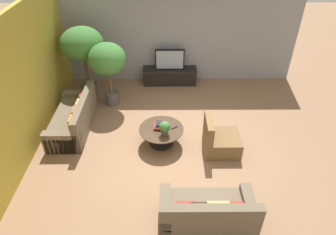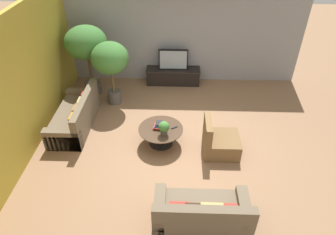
% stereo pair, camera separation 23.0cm
% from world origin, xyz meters
% --- Properties ---
extents(ground_plane, '(24.00, 24.00, 0.00)m').
position_xyz_m(ground_plane, '(0.00, 0.00, 0.00)').
color(ground_plane, '#8C6647').
extents(back_wall_stone, '(7.40, 0.12, 3.00)m').
position_xyz_m(back_wall_stone, '(0.00, 3.26, 1.50)').
color(back_wall_stone, '#939399').
rests_on(back_wall_stone, ground).
extents(side_wall_left, '(0.12, 7.40, 3.00)m').
position_xyz_m(side_wall_left, '(-3.26, 0.20, 1.50)').
color(side_wall_left, gold).
rests_on(side_wall_left, ground).
extents(media_console, '(1.65, 0.50, 0.49)m').
position_xyz_m(media_console, '(-0.09, 2.94, 0.25)').
color(media_console, black).
rests_on(media_console, ground).
extents(television, '(0.88, 0.13, 0.64)m').
position_xyz_m(television, '(-0.09, 2.94, 0.80)').
color(television, black).
rests_on(television, media_console).
extents(coffee_table, '(1.03, 1.03, 0.43)m').
position_xyz_m(coffee_table, '(-0.31, 0.04, 0.31)').
color(coffee_table, black).
rests_on(coffee_table, ground).
extents(couch_by_wall, '(0.84, 1.97, 0.84)m').
position_xyz_m(couch_by_wall, '(-2.49, 0.65, 0.29)').
color(couch_by_wall, brown).
rests_on(couch_by_wall, ground).
extents(couch_near_entry, '(1.66, 0.84, 0.84)m').
position_xyz_m(couch_near_entry, '(0.51, -2.16, 0.29)').
color(couch_near_entry, brown).
rests_on(couch_near_entry, ground).
extents(armchair_wicker, '(0.80, 0.76, 0.86)m').
position_xyz_m(armchair_wicker, '(1.01, -0.20, 0.27)').
color(armchair_wicker, brown).
rests_on(armchair_wicker, ground).
extents(potted_palm_tall, '(1.15, 1.15, 2.02)m').
position_xyz_m(potted_palm_tall, '(-2.46, 2.30, 1.48)').
color(potted_palm_tall, '#514C47').
rests_on(potted_palm_tall, ground).
extents(potted_palm_corner, '(0.98, 0.98, 1.79)m').
position_xyz_m(potted_palm_corner, '(-1.72, 1.76, 1.30)').
color(potted_palm_corner, '#514C47').
rests_on(potted_palm_corner, ground).
extents(potted_plant_tabletop, '(0.25, 0.25, 0.34)m').
position_xyz_m(potted_plant_tabletop, '(-0.23, -0.16, 0.62)').
color(potted_plant_tabletop, '#514C47').
rests_on(potted_plant_tabletop, coffee_table).
extents(book_stack, '(0.27, 0.31, 0.12)m').
position_xyz_m(book_stack, '(-0.36, 0.10, 0.48)').
color(book_stack, gold).
rests_on(book_stack, coffee_table).
extents(remote_black, '(0.15, 0.12, 0.02)m').
position_xyz_m(remote_black, '(-0.01, 0.08, 0.44)').
color(remote_black, black).
rests_on(remote_black, coffee_table).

